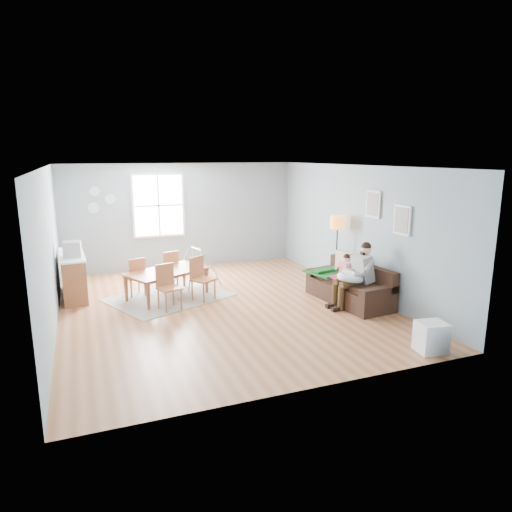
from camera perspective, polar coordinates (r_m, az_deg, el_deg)
name	(u,v)px	position (r m, az deg, el deg)	size (l,w,h in m)	color
room	(221,182)	(8.56, -4.46, 9.25)	(8.40, 9.40, 3.90)	brown
window	(158,205)	(11.86, -12.10, 6.19)	(1.32, 0.08, 1.62)	silver
pictures	(387,212)	(9.03, 16.07, 5.34)	(0.05, 1.34, 0.74)	silver
wall_plates	(100,200)	(11.71, -18.97, 6.60)	(0.67, 0.02, 0.66)	#A6BCC8
sofa	(351,289)	(9.40, 11.80, -4.00)	(1.01, 1.98, 0.77)	black
green_throw	(330,271)	(9.78, 9.19, -1.92)	(0.88, 0.76, 0.04)	#16621E
beige_pillow	(344,262)	(9.79, 10.99, -0.74)	(0.13, 0.45, 0.45)	#B5A88A
father	(356,273)	(9.02, 12.40, -2.10)	(0.91, 0.43, 1.27)	gray
nursing_pillow	(350,278)	(8.95, 11.67, -2.66)	(0.51, 0.51, 0.14)	#C7E1F9
infant	(349,273)	(8.95, 11.55, -2.11)	(0.19, 0.36, 0.13)	silver
toddler	(343,269)	(9.39, 10.86, -1.59)	(0.50, 0.31, 0.75)	white
floor_lamp	(337,228)	(10.05, 10.14, 3.41)	(0.33, 0.33, 1.62)	black
storage_cube	(431,337)	(7.43, 21.00, -9.44)	(0.47, 0.43, 0.46)	white
rug	(169,297)	(9.70, -10.81, -5.09)	(2.28, 1.73, 0.01)	gray
dining_table	(169,284)	(9.62, -10.87, -3.47)	(1.65, 0.92, 0.58)	brown
chair_sw	(167,284)	(8.90, -11.02, -3.46)	(0.49, 0.49, 0.87)	#985734
chair_se	(200,276)	(9.35, -6.96, -2.46)	(0.55, 0.55, 0.89)	#985734
chair_nw	(136,275)	(9.83, -14.80, -2.30)	(0.47, 0.47, 0.83)	#985734
chair_ne	(169,267)	(10.24, -10.82, -1.41)	(0.49, 0.49, 0.85)	#985734
counter	(73,275)	(10.22, -21.87, -2.22)	(0.55, 1.65, 0.91)	brown
monitor	(72,249)	(9.79, -22.01, 0.79)	(0.35, 0.33, 0.31)	#A5A5AA
baby_swing	(197,269)	(10.41, -7.39, -1.59)	(0.98, 0.99, 0.85)	#A5A5AA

